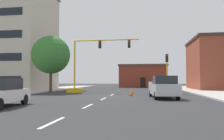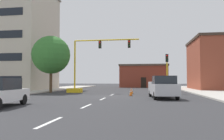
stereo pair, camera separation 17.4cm
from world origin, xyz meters
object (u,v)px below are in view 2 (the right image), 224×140
object	(u,v)px
tree_left_near	(51,55)
traffic_light_pole_right	(167,64)
traffic_signal_gantry	(84,75)
pickup_truck_silver	(163,87)
traffic_cone_roadside_a	(131,93)
traffic_cone_roadside_b	(132,91)

from	to	relation	value
tree_left_near	traffic_light_pole_right	bearing A→B (deg)	1.06
traffic_signal_gantry	pickup_truck_silver	distance (m)	12.19
traffic_signal_gantry	traffic_cone_roadside_a	distance (m)	8.45
pickup_truck_silver	traffic_cone_roadside_a	size ratio (longest dim) A/B	7.85
traffic_light_pole_right	traffic_signal_gantry	bearing A→B (deg)	179.48
tree_left_near	traffic_cone_roadside_b	bearing A→B (deg)	-7.29
tree_left_near	pickup_truck_silver	distance (m)	16.01
traffic_cone_roadside_b	traffic_cone_roadside_a	bearing A→B (deg)	-88.40
tree_left_near	traffic_cone_roadside_b	world-z (taller)	tree_left_near
traffic_cone_roadside_b	tree_left_near	bearing A→B (deg)	172.71
tree_left_near	pickup_truck_silver	world-z (taller)	tree_left_near
traffic_signal_gantry	traffic_cone_roadside_b	size ratio (longest dim) A/B	12.88
traffic_signal_gantry	pickup_truck_silver	size ratio (longest dim) A/B	1.66
traffic_signal_gantry	traffic_cone_roadside_b	distance (m)	6.81
traffic_signal_gantry	tree_left_near	xyz separation A→B (m)	(-4.30, -0.37, 2.66)
traffic_cone_roadside_a	traffic_cone_roadside_b	world-z (taller)	traffic_cone_roadside_b
traffic_cone_roadside_a	traffic_cone_roadside_b	bearing A→B (deg)	91.60
traffic_signal_gantry	pickup_truck_silver	xyz separation A→B (m)	(9.41, -7.65, -1.28)
traffic_cone_roadside_a	traffic_light_pole_right	bearing A→B (deg)	51.00
traffic_light_pole_right	traffic_cone_roadside_b	distance (m)	5.52
traffic_signal_gantry	traffic_light_pole_right	world-z (taller)	traffic_signal_gantry
traffic_light_pole_right	traffic_cone_roadside_a	xyz separation A→B (m)	(-4.12, -5.08, -3.18)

